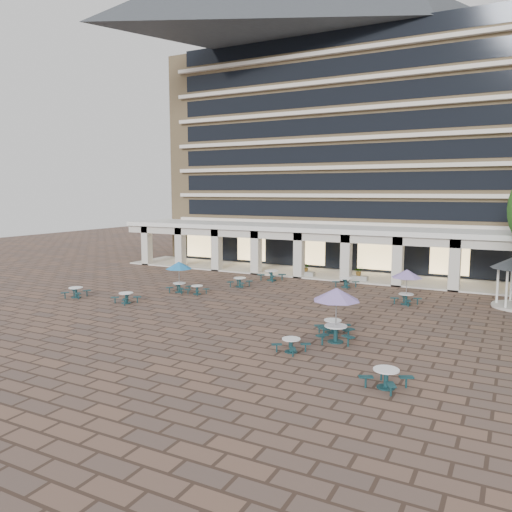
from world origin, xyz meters
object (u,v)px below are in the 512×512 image
at_px(picnic_table_3, 386,377).
at_px(planter_right, 359,275).
at_px(planter_left, 306,272).
at_px(picnic_table_0, 76,291).
at_px(picnic_table_2, 291,344).

bearing_deg(picnic_table_3, planter_right, 127.10).
relative_size(picnic_table_3, planter_left, 1.33).
distance_m(picnic_table_0, planter_right, 22.28).
xyz_separation_m(picnic_table_0, planter_left, (11.33, 15.46, 0.06)).
xyz_separation_m(picnic_table_0, picnic_table_2, (18.44, -4.05, -0.04)).
bearing_deg(planter_right, picnic_table_0, -136.07).
height_order(picnic_table_2, planter_left, planter_left).
bearing_deg(picnic_table_0, planter_right, 29.82).
distance_m(picnic_table_2, picnic_table_3, 5.44).
bearing_deg(planter_left, picnic_table_2, -69.98).
relative_size(picnic_table_0, planter_right, 1.26).
distance_m(planter_left, planter_right, 4.72).
bearing_deg(picnic_table_0, picnic_table_3, -29.20).
height_order(picnic_table_3, planter_right, planter_right).
bearing_deg(picnic_table_0, picnic_table_2, -26.50).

